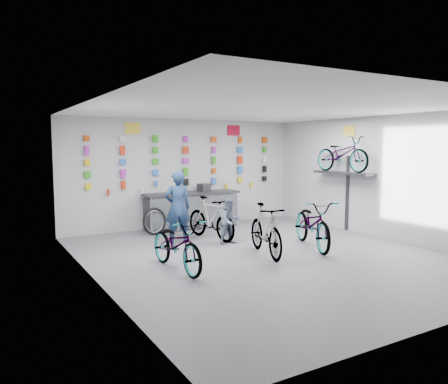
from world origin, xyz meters
TOP-DOWN VIEW (x-y plane):
  - floor at (0.00, 0.00)m, footprint 8.00×8.00m
  - ceiling at (0.00, 0.00)m, footprint 8.00×8.00m
  - wall_back at (0.00, 4.00)m, footprint 7.00×0.00m
  - wall_left at (-3.50, 0.00)m, footprint 0.00×8.00m
  - wall_right at (3.50, 0.00)m, footprint 0.00×8.00m
  - counter at (0.00, 3.54)m, footprint 2.70×0.66m
  - merch_wall at (0.04, 3.93)m, footprint 5.56×0.08m
  - wall_bracket at (3.33, 1.20)m, footprint 0.39×1.90m
  - sign_left at (-1.50, 3.98)m, footprint 0.42×0.02m
  - sign_right at (1.60, 3.98)m, footprint 0.42×0.02m
  - sign_side at (3.48, 1.20)m, footprint 0.02×0.40m
  - bike_left at (-2.05, -0.01)m, footprint 0.74×1.85m
  - bike_center at (-0.03, 0.04)m, footprint 0.95×1.85m
  - bike_right at (1.30, 0.11)m, footprint 1.43×2.19m
  - bike_service at (-0.25, 2.00)m, footprint 0.81×1.79m
  - bike_wall at (3.25, 1.20)m, footprint 0.63×1.80m
  - clerk at (-1.12, 2.02)m, footprint 0.69×0.52m
  - customer at (-0.10, 1.34)m, footprint 0.54×0.43m
  - spare_wheel at (-1.25, 3.17)m, footprint 0.71×0.30m
  - register at (0.38, 3.55)m, footprint 0.32×0.33m

SIDE VIEW (x-z plane):
  - floor at x=0.00m, z-range 0.00..0.00m
  - spare_wheel at x=-1.25m, z-range 0.00..0.70m
  - bike_left at x=-2.05m, z-range 0.00..0.96m
  - counter at x=0.00m, z-range -0.01..0.99m
  - bike_service at x=-0.25m, z-range 0.00..1.04m
  - bike_center at x=-0.03m, z-range 0.00..1.07m
  - customer at x=-0.10m, z-range 0.00..1.07m
  - bike_right at x=1.30m, z-range 0.00..1.09m
  - clerk at x=-1.12m, z-range 0.00..1.69m
  - register at x=0.38m, z-range 1.00..1.22m
  - wall_bracket at x=3.33m, z-range 0.46..2.46m
  - wall_back at x=0.00m, z-range -2.00..5.00m
  - wall_left at x=-3.50m, z-range -2.50..5.50m
  - wall_right at x=3.50m, z-range -2.50..5.50m
  - merch_wall at x=0.04m, z-range 1.03..2.58m
  - bike_wall at x=3.25m, z-range 1.58..2.53m
  - sign_side at x=3.48m, z-range 2.50..2.80m
  - sign_left at x=-1.50m, z-range 2.57..2.87m
  - sign_right at x=1.60m, z-range 2.57..2.87m
  - ceiling at x=0.00m, z-range 3.00..3.00m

